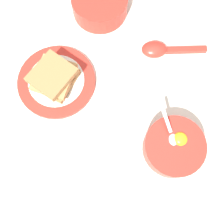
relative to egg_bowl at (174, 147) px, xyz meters
name	(u,v)px	position (x,y,z in m)	size (l,w,h in m)	color
ground_plane	(112,58)	(-0.23, -0.13, -0.03)	(3.00, 3.00, 0.00)	silver
egg_bowl	(174,147)	(0.00, 0.00, 0.00)	(0.14, 0.13, 0.08)	red
toast_plate	(57,81)	(-0.17, -0.27, -0.02)	(0.19, 0.19, 0.01)	red
toast_sandwich	(54,77)	(-0.17, -0.27, 0.01)	(0.13, 0.12, 0.05)	#9E7042
soup_spoon	(160,49)	(-0.25, -0.01, -0.01)	(0.05, 0.17, 0.03)	red
congee_bowl	(100,3)	(-0.38, -0.16, 0.00)	(0.15, 0.15, 0.05)	red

